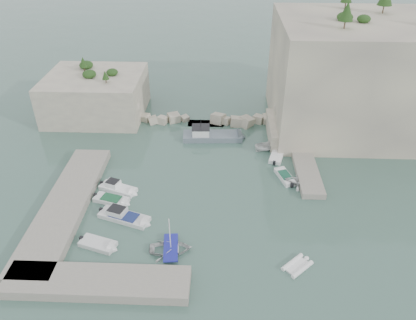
{
  "coord_description": "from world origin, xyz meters",
  "views": [
    {
      "loc": [
        1.81,
        -38.57,
        31.84
      ],
      "look_at": [
        0.0,
        6.0,
        3.0
      ],
      "focal_mm": 35.0,
      "sensor_mm": 36.0,
      "label": 1
    }
  ],
  "objects_px": {
    "rowboat": "(171,251)",
    "tender_east_c": "(277,156)",
    "tender_east_d": "(267,150)",
    "motorboat_e": "(98,246)",
    "motorboat_c": "(112,201)",
    "tender_east_a": "(297,185)",
    "tender_east_b": "(285,178)",
    "inflatable_dinghy": "(297,267)",
    "work_boat": "(213,139)",
    "motorboat_d": "(124,219)",
    "motorboat_b": "(118,190)"
  },
  "relations": [
    {
      "from": "tender_east_c",
      "to": "inflatable_dinghy",
      "type": "bearing_deg",
      "value": -164.26
    },
    {
      "from": "tender_east_b",
      "to": "rowboat",
      "type": "bearing_deg",
      "value": 117.59
    },
    {
      "from": "motorboat_e",
      "to": "tender_east_c",
      "type": "bearing_deg",
      "value": 59.43
    },
    {
      "from": "motorboat_c",
      "to": "rowboat",
      "type": "bearing_deg",
      "value": -28.05
    },
    {
      "from": "tender_east_a",
      "to": "tender_east_c",
      "type": "height_order",
      "value": "tender_east_a"
    },
    {
      "from": "motorboat_e",
      "to": "tender_east_a",
      "type": "relative_size",
      "value": 1.32
    },
    {
      "from": "motorboat_b",
      "to": "tender_east_a",
      "type": "relative_size",
      "value": 1.64
    },
    {
      "from": "inflatable_dinghy",
      "to": "tender_east_c",
      "type": "height_order",
      "value": "tender_east_c"
    },
    {
      "from": "tender_east_c",
      "to": "tender_east_d",
      "type": "xyz_separation_m",
      "value": [
        -1.43,
        1.62,
        0.0
      ]
    },
    {
      "from": "motorboat_e",
      "to": "inflatable_dinghy",
      "type": "distance_m",
      "value": 21.36
    },
    {
      "from": "tender_east_a",
      "to": "tender_east_b",
      "type": "distance_m",
      "value": 2.01
    },
    {
      "from": "inflatable_dinghy",
      "to": "motorboat_c",
      "type": "bearing_deg",
      "value": 112.55
    },
    {
      "from": "motorboat_d",
      "to": "motorboat_e",
      "type": "height_order",
      "value": "motorboat_d"
    },
    {
      "from": "inflatable_dinghy",
      "to": "work_boat",
      "type": "height_order",
      "value": "work_boat"
    },
    {
      "from": "motorboat_d",
      "to": "inflatable_dinghy",
      "type": "relative_size",
      "value": 1.99
    },
    {
      "from": "tender_east_b",
      "to": "motorboat_c",
      "type": "bearing_deg",
      "value": 87.08
    },
    {
      "from": "motorboat_d",
      "to": "tender_east_d",
      "type": "xyz_separation_m",
      "value": [
        18.06,
        16.29,
        0.0
      ]
    },
    {
      "from": "work_boat",
      "to": "tender_east_d",
      "type": "bearing_deg",
      "value": -24.1
    },
    {
      "from": "tender_east_a",
      "to": "work_boat",
      "type": "bearing_deg",
      "value": 55.23
    },
    {
      "from": "motorboat_b",
      "to": "tender_east_b",
      "type": "bearing_deg",
      "value": 30.33
    },
    {
      "from": "rowboat",
      "to": "tender_east_c",
      "type": "bearing_deg",
      "value": -39.99
    },
    {
      "from": "motorboat_e",
      "to": "tender_east_c",
      "type": "relative_size",
      "value": 0.82
    },
    {
      "from": "tender_east_d",
      "to": "motorboat_d",
      "type": "bearing_deg",
      "value": 112.1
    },
    {
      "from": "motorboat_e",
      "to": "rowboat",
      "type": "bearing_deg",
      "value": 14.59
    },
    {
      "from": "tender_east_c",
      "to": "work_boat",
      "type": "bearing_deg",
      "value": 79.66
    },
    {
      "from": "tender_east_c",
      "to": "motorboat_d",
      "type": "bearing_deg",
      "value": 143.11
    },
    {
      "from": "inflatable_dinghy",
      "to": "work_boat",
      "type": "relative_size",
      "value": 0.34
    },
    {
      "from": "motorboat_c",
      "to": "motorboat_b",
      "type": "bearing_deg",
      "value": 97.74
    },
    {
      "from": "motorboat_e",
      "to": "motorboat_c",
      "type": "bearing_deg",
      "value": 110.41
    },
    {
      "from": "rowboat",
      "to": "tender_east_b",
      "type": "bearing_deg",
      "value": -50.28
    },
    {
      "from": "motorboat_e",
      "to": "rowboat",
      "type": "height_order",
      "value": "rowboat"
    },
    {
      "from": "motorboat_c",
      "to": "tender_east_d",
      "type": "xyz_separation_m",
      "value": [
        20.35,
        13.1,
        0.0
      ]
    },
    {
      "from": "rowboat",
      "to": "tender_east_a",
      "type": "xyz_separation_m",
      "value": [
        15.23,
        12.57,
        0.0
      ]
    },
    {
      "from": "rowboat",
      "to": "inflatable_dinghy",
      "type": "xyz_separation_m",
      "value": [
        13.23,
        -1.75,
        0.0
      ]
    },
    {
      "from": "motorboat_d",
      "to": "motorboat_e",
      "type": "bearing_deg",
      "value": -94.04
    },
    {
      "from": "work_boat",
      "to": "motorboat_d",
      "type": "bearing_deg",
      "value": -119.68
    },
    {
      "from": "motorboat_d",
      "to": "tender_east_b",
      "type": "bearing_deg",
      "value": 43.59
    },
    {
      "from": "motorboat_c",
      "to": "rowboat",
      "type": "relative_size",
      "value": 1.05
    },
    {
      "from": "motorboat_c",
      "to": "tender_east_d",
      "type": "relative_size",
      "value": 1.2
    },
    {
      "from": "motorboat_d",
      "to": "tender_east_c",
      "type": "bearing_deg",
      "value": 56.04
    },
    {
      "from": "tender_east_b",
      "to": "tender_east_c",
      "type": "distance_m",
      "value": 5.59
    },
    {
      "from": "inflatable_dinghy",
      "to": "tender_east_b",
      "type": "distance_m",
      "value": 15.76
    },
    {
      "from": "motorboat_c",
      "to": "rowboat",
      "type": "xyz_separation_m",
      "value": [
        8.4,
        -8.11,
        0.0
      ]
    },
    {
      "from": "tender_east_d",
      "to": "work_boat",
      "type": "height_order",
      "value": "work_boat"
    },
    {
      "from": "tender_east_d",
      "to": "work_boat",
      "type": "distance_m",
      "value": 8.83
    },
    {
      "from": "motorboat_c",
      "to": "tender_east_b",
      "type": "height_order",
      "value": "same"
    },
    {
      "from": "rowboat",
      "to": "work_boat",
      "type": "relative_size",
      "value": 0.45
    },
    {
      "from": "tender_east_a",
      "to": "tender_east_b",
      "type": "relative_size",
      "value": 0.73
    },
    {
      "from": "rowboat",
      "to": "work_boat",
      "type": "distance_m",
      "value": 24.68
    },
    {
      "from": "tender_east_a",
      "to": "inflatable_dinghy",
      "type": "bearing_deg",
      "value": -176.99
    }
  ]
}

